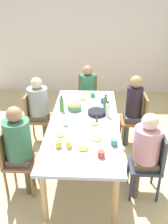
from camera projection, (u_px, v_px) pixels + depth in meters
The scene contains 31 objects.
ground_plane at pixel (84, 162), 3.97m from camera, with size 7.32×7.32×0.00m, color #C9B481.
wall_left at pixel (90, 41), 6.17m from camera, with size 0.12×5.15×2.60m, color silver.
dining_table at pixel (84, 125), 3.67m from camera, with size 2.41×1.00×0.74m.
chair_0 at pixel (88, 94), 5.16m from camera, with size 0.40×0.40×0.90m.
person_0 at pixel (87, 88), 5.00m from camera, with size 0.30×0.30×1.14m.
chair_1 at pixel (35, 115), 4.32m from camera, with size 0.40×0.40×0.90m.
person_1 at pixel (39, 104), 4.22m from camera, with size 0.34×0.34×1.19m.
chair_2 at pixel (137, 117), 4.25m from camera, with size 0.40×0.40×0.90m.
person_2 at pixel (133, 105), 4.15m from camera, with size 0.30×0.30×1.24m.
chair_3 at pixel (14, 157), 3.24m from camera, with size 0.40×0.40×0.90m.
person_3 at pixel (19, 142), 3.14m from camera, with size 0.34×0.34×1.24m.
chair_4 at pixel (151, 161), 3.17m from camera, with size 0.40×0.40×0.90m.
person_4 at pixel (146, 147), 3.08m from camera, with size 0.34×0.34×1.18m.
plate_0 at pixel (83, 100), 4.31m from camera, with size 0.23×0.23×0.04m.
plate_1 at pixel (83, 149), 2.99m from camera, with size 0.25×0.25×0.04m.
plate_2 at pixel (94, 124), 3.53m from camera, with size 0.23×0.23×0.04m.
plate_3 at pixel (96, 140), 3.18m from camera, with size 0.26×0.26×0.04m.
plate_4 at pixel (61, 135), 3.27m from camera, with size 0.22×0.22×0.04m.
plate_5 at pixel (85, 93), 4.57m from camera, with size 0.26×0.26×0.04m.
bowl_0 at pixel (74, 107), 3.96m from camera, with size 0.21×0.21×0.10m.
serving_pan at pixel (97, 113), 3.83m from camera, with size 0.46×0.28×0.06m.
cup_0 at pixel (65, 123), 3.52m from camera, with size 0.12×0.08×0.08m.
cup_1 at pixel (69, 144), 3.03m from camera, with size 0.11×0.07×0.09m.
cup_2 at pixel (114, 142), 3.07m from camera, with size 0.12×0.08×0.08m.
cup_3 at pixel (93, 95), 4.44m from camera, with size 0.12×0.08×0.08m.
cup_4 at pixel (58, 144), 3.04m from camera, with size 0.12×0.08×0.08m.
cup_5 at pixel (103, 101), 4.20m from camera, with size 0.11×0.08×0.09m.
cup_6 at pixel (101, 154), 2.86m from camera, with size 0.12×0.08×0.07m.
bottle_0 at pixel (108, 109), 3.73m from camera, with size 0.07×0.07×0.24m.
bottle_1 at pixel (62, 104), 3.90m from camera, with size 0.07×0.07×0.26m.
bottle_2 at pixel (105, 102), 3.98m from camera, with size 0.07×0.07×0.23m.
Camera 1 is at (3.20, 0.15, 2.48)m, focal length 40.15 mm.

